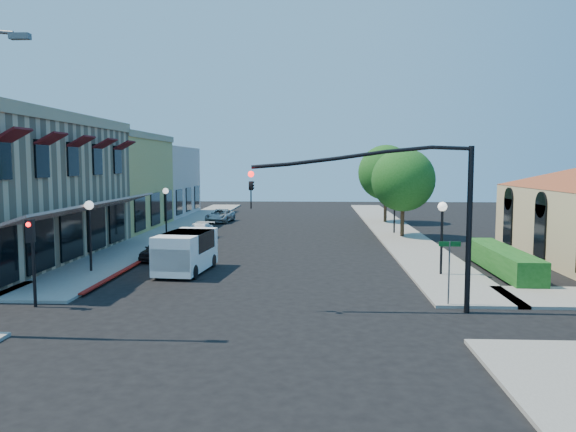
{
  "coord_description": "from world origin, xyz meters",
  "views": [
    {
      "loc": [
        2.51,
        -18.68,
        5.4
      ],
      "look_at": [
        1.06,
        10.84,
        2.6
      ],
      "focal_mm": 35.0,
      "sensor_mm": 36.0,
      "label": 1
    }
  ],
  "objects_px": {
    "lamppost_left_near": "(89,218)",
    "white_van": "(186,249)",
    "parked_car_b": "(165,247)",
    "street_tree_a": "(403,180)",
    "signal_mast_arm": "(409,200)",
    "lamppost_left_far": "(166,199)",
    "street_name_sign": "(449,263)",
    "parked_car_d": "(220,216)",
    "secondary_signal": "(32,246)",
    "lamppost_right_near": "(442,220)",
    "lamppost_right_far": "(395,198)",
    "parked_car_c": "(199,232)",
    "street_tree_b": "(386,173)",
    "parked_car_a": "(160,249)"
  },
  "relations": [
    {
      "from": "street_name_sign",
      "to": "lamppost_right_far",
      "type": "relative_size",
      "value": 0.7
    },
    {
      "from": "parked_car_b",
      "to": "parked_car_c",
      "type": "height_order",
      "value": "parked_car_c"
    },
    {
      "from": "signal_mast_arm",
      "to": "lamppost_right_far",
      "type": "bearing_deg",
      "value": 83.3
    },
    {
      "from": "white_van",
      "to": "parked_car_b",
      "type": "relative_size",
      "value": 1.41
    },
    {
      "from": "parked_car_a",
      "to": "parked_car_d",
      "type": "height_order",
      "value": "parked_car_d"
    },
    {
      "from": "lamppost_left_near",
      "to": "lamppost_left_far",
      "type": "relative_size",
      "value": 1.0
    },
    {
      "from": "lamppost_right_near",
      "to": "parked_car_d",
      "type": "bearing_deg",
      "value": 121.49
    },
    {
      "from": "lamppost_left_far",
      "to": "signal_mast_arm",
      "type": "bearing_deg",
      "value": -55.0
    },
    {
      "from": "parked_car_a",
      "to": "parked_car_d",
      "type": "relative_size",
      "value": 0.78
    },
    {
      "from": "street_tree_b",
      "to": "lamppost_right_near",
      "type": "xyz_separation_m",
      "value": [
        -0.3,
        -24.0,
        -1.81
      ]
    },
    {
      "from": "signal_mast_arm",
      "to": "lamppost_right_near",
      "type": "xyz_separation_m",
      "value": [
        2.64,
        6.5,
        -1.35
      ]
    },
    {
      "from": "street_tree_b",
      "to": "lamppost_left_far",
      "type": "distance_m",
      "value": 20.06
    },
    {
      "from": "secondary_signal",
      "to": "parked_car_b",
      "type": "relative_size",
      "value": 1.0
    },
    {
      "from": "street_tree_a",
      "to": "secondary_signal",
      "type": "relative_size",
      "value": 1.95
    },
    {
      "from": "parked_car_b",
      "to": "parked_car_d",
      "type": "xyz_separation_m",
      "value": [
        -0.04,
        19.0,
        0.05
      ]
    },
    {
      "from": "lamppost_left_near",
      "to": "white_van",
      "type": "bearing_deg",
      "value": 4.48
    },
    {
      "from": "street_tree_b",
      "to": "parked_car_a",
      "type": "xyz_separation_m",
      "value": [
        -15.0,
        -20.0,
        -3.97
      ]
    },
    {
      "from": "signal_mast_arm",
      "to": "lamppost_right_far",
      "type": "relative_size",
      "value": 2.24
    },
    {
      "from": "street_tree_b",
      "to": "parked_car_b",
      "type": "bearing_deg",
      "value": -128.21
    },
    {
      "from": "street_name_sign",
      "to": "lamppost_right_far",
      "type": "height_order",
      "value": "lamppost_right_far"
    },
    {
      "from": "street_tree_a",
      "to": "lamppost_right_near",
      "type": "relative_size",
      "value": 1.82
    },
    {
      "from": "white_van",
      "to": "street_tree_a",
      "type": "bearing_deg",
      "value": 47.11
    },
    {
      "from": "street_name_sign",
      "to": "parked_car_d",
      "type": "xyz_separation_m",
      "value": [
        -13.7,
        29.8,
        -1.1
      ]
    },
    {
      "from": "parked_car_b",
      "to": "lamppost_right_near",
      "type": "bearing_deg",
      "value": -14.65
    },
    {
      "from": "street_tree_a",
      "to": "parked_car_a",
      "type": "bearing_deg",
      "value": -146.31
    },
    {
      "from": "street_tree_a",
      "to": "parked_car_d",
      "type": "xyz_separation_m",
      "value": [
        -15.0,
        10.0,
        -3.6
      ]
    },
    {
      "from": "signal_mast_arm",
      "to": "parked_car_b",
      "type": "xyz_separation_m",
      "value": [
        -12.01,
        11.5,
        -3.54
      ]
    },
    {
      "from": "white_van",
      "to": "parked_car_b",
      "type": "distance_m",
      "value": 5.21
    },
    {
      "from": "parked_car_d",
      "to": "lamppost_right_near",
      "type": "bearing_deg",
      "value": -52.93
    },
    {
      "from": "street_tree_a",
      "to": "lamppost_right_near",
      "type": "bearing_deg",
      "value": -91.23
    },
    {
      "from": "secondary_signal",
      "to": "parked_car_a",
      "type": "distance_m",
      "value": 10.89
    },
    {
      "from": "signal_mast_arm",
      "to": "street_name_sign",
      "type": "distance_m",
      "value": 2.98
    },
    {
      "from": "secondary_signal",
      "to": "lamppost_left_near",
      "type": "xyz_separation_m",
      "value": [
        -0.5,
        6.59,
        0.42
      ]
    },
    {
      "from": "street_name_sign",
      "to": "parked_car_b",
      "type": "height_order",
      "value": "street_name_sign"
    },
    {
      "from": "secondary_signal",
      "to": "lamppost_right_near",
      "type": "bearing_deg",
      "value": 21.78
    },
    {
      "from": "street_tree_a",
      "to": "parked_car_c",
      "type": "bearing_deg",
      "value": -172.13
    },
    {
      "from": "street_tree_b",
      "to": "street_tree_a",
      "type": "bearing_deg",
      "value": -90.0
    },
    {
      "from": "lamppost_left_near",
      "to": "lamppost_left_far",
      "type": "bearing_deg",
      "value": 90.0
    },
    {
      "from": "signal_mast_arm",
      "to": "lamppost_left_far",
      "type": "relative_size",
      "value": 2.24
    },
    {
      "from": "street_name_sign",
      "to": "parked_car_b",
      "type": "distance_m",
      "value": 17.45
    },
    {
      "from": "lamppost_right_near",
      "to": "parked_car_c",
      "type": "height_order",
      "value": "lamppost_right_near"
    },
    {
      "from": "street_name_sign",
      "to": "parked_car_d",
      "type": "distance_m",
      "value": 32.82
    },
    {
      "from": "signal_mast_arm",
      "to": "parked_car_d",
      "type": "distance_m",
      "value": 32.99
    },
    {
      "from": "lamppost_right_far",
      "to": "white_van",
      "type": "bearing_deg",
      "value": -128.34
    },
    {
      "from": "parked_car_b",
      "to": "parked_car_d",
      "type": "relative_size",
      "value": 0.77
    },
    {
      "from": "signal_mast_arm",
      "to": "secondary_signal",
      "type": "xyz_separation_m",
      "value": [
        -13.86,
        -0.09,
        -1.77
      ]
    },
    {
      "from": "lamppost_right_far",
      "to": "parked_car_d",
      "type": "xyz_separation_m",
      "value": [
        -14.7,
        8.0,
        -2.14
      ]
    },
    {
      "from": "parked_car_b",
      "to": "parked_car_c",
      "type": "xyz_separation_m",
      "value": [
        0.49,
        7.0,
        0.04
      ]
    },
    {
      "from": "lamppost_left_near",
      "to": "signal_mast_arm",
      "type": "bearing_deg",
      "value": -24.37
    },
    {
      "from": "street_tree_a",
      "to": "lamppost_left_far",
      "type": "distance_m",
      "value": 17.36
    }
  ]
}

